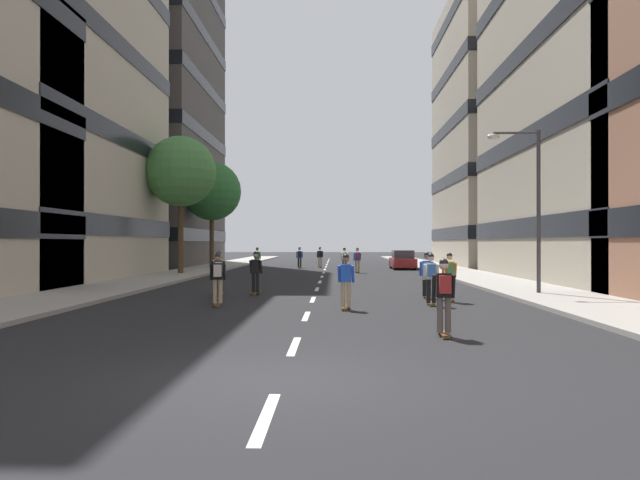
{
  "coord_description": "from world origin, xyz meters",
  "views": [
    {
      "loc": [
        0.86,
        -9.25,
        2.14
      ],
      "look_at": [
        0.0,
        23.24,
        2.28
      ],
      "focal_mm": 33.4,
      "sensor_mm": 36.0,
      "label": 1
    }
  ],
  "objects_px": {
    "skater_1": "(218,276)",
    "skater_4": "(450,274)",
    "skater_12": "(219,270)",
    "street_tree_near": "(181,172)",
    "skater_0": "(431,276)",
    "skater_10": "(320,256)",
    "skater_3": "(256,271)",
    "parked_car_near": "(403,260)",
    "skater_2": "(357,259)",
    "street_tree_mid": "(212,191)",
    "streetlamp_right": "(529,193)",
    "skater_8": "(345,258)",
    "skater_7": "(300,256)",
    "skater_6": "(218,272)",
    "skater_11": "(427,272)",
    "skater_5": "(444,292)",
    "skater_13": "(346,279)",
    "skater_9": "(257,257)"
  },
  "relations": [
    {
      "from": "skater_1",
      "to": "skater_4",
      "type": "relative_size",
      "value": 1.0
    },
    {
      "from": "skater_4",
      "to": "skater_12",
      "type": "xyz_separation_m",
      "value": [
        -8.94,
        2.92,
        0.0
      ]
    },
    {
      "from": "street_tree_near",
      "to": "skater_0",
      "type": "height_order",
      "value": "street_tree_near"
    },
    {
      "from": "skater_10",
      "to": "skater_3",
      "type": "bearing_deg",
      "value": -94.24
    },
    {
      "from": "parked_car_near",
      "to": "skater_2",
      "type": "bearing_deg",
      "value": -122.28
    },
    {
      "from": "street_tree_mid",
      "to": "streetlamp_right",
      "type": "height_order",
      "value": "street_tree_mid"
    },
    {
      "from": "skater_8",
      "to": "skater_7",
      "type": "bearing_deg",
      "value": 121.49
    },
    {
      "from": "skater_6",
      "to": "skater_11",
      "type": "height_order",
      "value": "same"
    },
    {
      "from": "skater_4",
      "to": "streetlamp_right",
      "type": "bearing_deg",
      "value": 34.18
    },
    {
      "from": "skater_4",
      "to": "skater_6",
      "type": "relative_size",
      "value": 1.0
    },
    {
      "from": "skater_3",
      "to": "skater_5",
      "type": "height_order",
      "value": "same"
    },
    {
      "from": "skater_3",
      "to": "skater_4",
      "type": "relative_size",
      "value": 1.0
    },
    {
      "from": "skater_4",
      "to": "skater_12",
      "type": "bearing_deg",
      "value": 161.91
    },
    {
      "from": "skater_1",
      "to": "skater_10",
      "type": "height_order",
      "value": "same"
    },
    {
      "from": "skater_6",
      "to": "skater_8",
      "type": "xyz_separation_m",
      "value": [
        5.18,
        20.39,
        0.0
      ]
    },
    {
      "from": "skater_6",
      "to": "skater_7",
      "type": "distance_m",
      "value": 26.37
    },
    {
      "from": "skater_4",
      "to": "skater_11",
      "type": "height_order",
      "value": "same"
    },
    {
      "from": "parked_car_near",
      "to": "skater_12",
      "type": "xyz_separation_m",
      "value": [
        -10.24,
        -23.63,
        0.32
      ]
    },
    {
      "from": "skater_2",
      "to": "skater_6",
      "type": "distance_m",
      "value": 20.04
    },
    {
      "from": "street_tree_near",
      "to": "skater_1",
      "type": "relative_size",
      "value": 5.07
    },
    {
      "from": "street_tree_near",
      "to": "skater_13",
      "type": "height_order",
      "value": "street_tree_near"
    },
    {
      "from": "street_tree_near",
      "to": "skater_8",
      "type": "relative_size",
      "value": 5.07
    },
    {
      "from": "parked_car_near",
      "to": "skater_5",
      "type": "xyz_separation_m",
      "value": [
        -2.95,
        -34.52,
        0.32
      ]
    },
    {
      "from": "street_tree_mid",
      "to": "skater_0",
      "type": "xyz_separation_m",
      "value": [
        13.46,
        -28.48,
        -5.35
      ]
    },
    {
      "from": "street_tree_mid",
      "to": "skater_8",
      "type": "relative_size",
      "value": 4.87
    },
    {
      "from": "parked_car_near",
      "to": "skater_9",
      "type": "height_order",
      "value": "skater_9"
    },
    {
      "from": "skater_5",
      "to": "skater_4",
      "type": "bearing_deg",
      "value": 78.31
    },
    {
      "from": "skater_3",
      "to": "skater_6",
      "type": "height_order",
      "value": "same"
    },
    {
      "from": "streetlamp_right",
      "to": "skater_13",
      "type": "bearing_deg",
      "value": -145.7
    },
    {
      "from": "skater_2",
      "to": "skater_13",
      "type": "distance_m",
      "value": 23.05
    },
    {
      "from": "skater_0",
      "to": "skater_13",
      "type": "relative_size",
      "value": 1.0
    },
    {
      "from": "streetlamp_right",
      "to": "skater_9",
      "type": "distance_m",
      "value": 25.65
    },
    {
      "from": "skater_0",
      "to": "skater_9",
      "type": "distance_m",
      "value": 26.81
    },
    {
      "from": "streetlamp_right",
      "to": "skater_11",
      "type": "distance_m",
      "value": 5.44
    },
    {
      "from": "skater_10",
      "to": "skater_11",
      "type": "height_order",
      "value": "same"
    },
    {
      "from": "streetlamp_right",
      "to": "skater_5",
      "type": "bearing_deg",
      "value": -116.9
    },
    {
      "from": "skater_3",
      "to": "skater_11",
      "type": "relative_size",
      "value": 1.0
    },
    {
      "from": "parked_car_near",
      "to": "skater_2",
      "type": "xyz_separation_m",
      "value": [
        -3.87,
        -6.12,
        0.32
      ]
    },
    {
      "from": "street_tree_near",
      "to": "skater_6",
      "type": "height_order",
      "value": "street_tree_near"
    },
    {
      "from": "skater_6",
      "to": "skater_8",
      "type": "bearing_deg",
      "value": 75.74
    },
    {
      "from": "skater_0",
      "to": "skater_5",
      "type": "bearing_deg",
      "value": -96.66
    },
    {
      "from": "street_tree_mid",
      "to": "skater_5",
      "type": "xyz_separation_m",
      "value": [
        12.68,
        -35.17,
        -5.35
      ]
    },
    {
      "from": "skater_8",
      "to": "skater_9",
      "type": "height_order",
      "value": "same"
    },
    {
      "from": "skater_7",
      "to": "skater_11",
      "type": "xyz_separation_m",
      "value": [
        6.47,
        -26.39,
        0.0
      ]
    },
    {
      "from": "street_tree_near",
      "to": "skater_9",
      "type": "distance_m",
      "value": 9.66
    },
    {
      "from": "street_tree_mid",
      "to": "skater_2",
      "type": "xyz_separation_m",
      "value": [
        11.76,
        -6.77,
        -5.35
      ]
    },
    {
      "from": "parked_car_near",
      "to": "skater_7",
      "type": "xyz_separation_m",
      "value": [
        -8.4,
        1.1,
        0.32
      ]
    },
    {
      "from": "skater_0",
      "to": "skater_11",
      "type": "xyz_separation_m",
      "value": [
        0.24,
        2.54,
        0.0
      ]
    },
    {
      "from": "skater_5",
      "to": "skater_10",
      "type": "bearing_deg",
      "value": 95.83
    },
    {
      "from": "parked_car_near",
      "to": "skater_11",
      "type": "relative_size",
      "value": 2.47
    }
  ]
}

